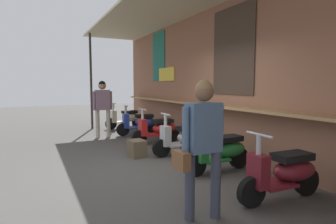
{
  "coord_description": "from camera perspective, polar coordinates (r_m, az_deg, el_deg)",
  "views": [
    {
      "loc": [
        4.69,
        -2.01,
        1.59
      ],
      "look_at": [
        -1.49,
        1.05,
        0.91
      ],
      "focal_mm": 29.52,
      "sensor_mm": 36.0,
      "label": 1
    }
  ],
  "objects": [
    {
      "name": "shopper_with_handbag",
      "position": [
        3.23,
        7.11,
        -4.98
      ],
      "size": [
        0.27,
        0.65,
        1.64
      ],
      "rotation": [
        0.0,
        0.0,
        0.03
      ],
      "color": "#383D4C",
      "rests_on": "ground_plane"
    },
    {
      "name": "scooter_blue",
      "position": [
        8.85,
        -5.66,
        -2.22
      ],
      "size": [
        0.49,
        1.4,
        0.97
      ],
      "rotation": [
        0.0,
        0.0,
        -1.64
      ],
      "color": "#233D9E",
      "rests_on": "ground_plane"
    },
    {
      "name": "scooter_maroon",
      "position": [
        4.21,
        23.06,
        -11.4
      ],
      "size": [
        0.47,
        1.4,
        0.97
      ],
      "rotation": [
        0.0,
        0.0,
        -1.62
      ],
      "color": "maroon",
      "rests_on": "ground_plane"
    },
    {
      "name": "market_stall_facade",
      "position": [
        6.11,
        13.46,
        9.03
      ],
      "size": [
        13.02,
        2.32,
        3.57
      ],
      "color": "#8C5B44",
      "rests_on": "ground_plane"
    },
    {
      "name": "scooter_cream",
      "position": [
        10.22,
        -8.56,
        -1.2
      ],
      "size": [
        0.46,
        1.4,
        0.97
      ],
      "rotation": [
        0.0,
        0.0,
        -1.57
      ],
      "color": "beige",
      "rests_on": "ground_plane"
    },
    {
      "name": "merchandise_crate",
      "position": [
        6.21,
        -6.45,
        -7.48
      ],
      "size": [
        0.43,
        0.35,
        0.37
      ],
      "primitive_type": "cube",
      "rotation": [
        0.0,
        0.0,
        0.06
      ],
      "color": "brown",
      "rests_on": "ground_plane"
    },
    {
      "name": "scooter_silver",
      "position": [
        6.32,
        3.48,
        -5.35
      ],
      "size": [
        0.46,
        1.4,
        0.97
      ],
      "rotation": [
        0.0,
        0.0,
        -1.6
      ],
      "color": "#B2B5BA",
      "rests_on": "ground_plane"
    },
    {
      "name": "scooter_red",
      "position": [
        7.57,
        -1.89,
        -3.52
      ],
      "size": [
        0.46,
        1.4,
        0.97
      ],
      "rotation": [
        0.0,
        0.0,
        -1.54
      ],
      "color": "red",
      "rests_on": "ground_plane"
    },
    {
      "name": "scooter_green",
      "position": [
        5.2,
        11.07,
        -7.83
      ],
      "size": [
        0.46,
        1.4,
        0.97
      ],
      "rotation": [
        0.0,
        0.0,
        -1.53
      ],
      "color": "#237533",
      "rests_on": "ground_plane"
    },
    {
      "name": "ground_plane",
      "position": [
        5.34,
        -3.07,
        -11.69
      ],
      "size": [
        36.46,
        36.46,
        0.0
      ],
      "primitive_type": "plane",
      "color": "#474442"
    },
    {
      "name": "shopper_browsing",
      "position": [
        8.5,
        -13.36,
        1.9
      ],
      "size": [
        0.23,
        0.58,
        1.71
      ],
      "rotation": [
        0.0,
        0.0,
        3.11
      ],
      "color": "#ADA393",
      "rests_on": "ground_plane"
    }
  ]
}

